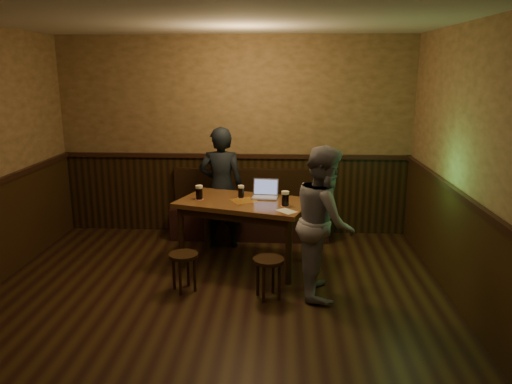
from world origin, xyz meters
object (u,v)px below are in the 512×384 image
at_px(stool_left, 184,261).
at_px(laptop, 265,193).
at_px(person_suit, 221,188).
at_px(person_grey, 324,221).
at_px(pint_right, 285,199).
at_px(bench, 250,215).
at_px(stool_right, 269,266).
at_px(pint_left, 199,192).
at_px(pint_mid, 241,192).
at_px(pub_table, 244,209).

height_order(stool_left, laptop, laptop).
relative_size(laptop, person_suit, 0.21).
relative_size(person_suit, person_grey, 1.02).
bearing_deg(pint_right, stool_left, -152.84).
xyz_separation_m(pint_right, person_grey, (0.41, -0.51, -0.10)).
xyz_separation_m(stool_left, person_suit, (0.24, 1.44, 0.47)).
relative_size(bench, stool_right, 5.03).
bearing_deg(stool_right, person_suit, 113.44).
bearing_deg(person_grey, pint_left, 61.24).
bearing_deg(pint_left, bench, 62.54).
height_order(pint_left, person_suit, person_suit).
bearing_deg(person_grey, pint_mid, 46.64).
height_order(pub_table, person_suit, person_suit).
relative_size(pint_left, person_suit, 0.11).
distance_m(bench, pub_table, 1.14).
xyz_separation_m(bench, pub_table, (0.00, -1.07, 0.39)).
distance_m(pub_table, person_grey, 1.16).
bearing_deg(pint_mid, laptop, 7.93).
bearing_deg(stool_left, pint_mid, 58.84).
distance_m(bench, stool_left, 1.93).
bearing_deg(laptop, pub_table, -138.57).
bearing_deg(bench, pint_mid, -92.84).
bearing_deg(person_grey, bench, 25.48).
relative_size(pint_right, laptop, 0.53).
height_order(laptop, person_suit, person_suit).
relative_size(pub_table, person_grey, 1.07).
height_order(bench, person_suit, person_suit).
distance_m(pub_table, pint_mid, 0.23).
height_order(pub_table, laptop, laptop).
height_order(pub_table, pint_mid, pint_mid).
relative_size(stool_right, person_suit, 0.27).
bearing_deg(pub_table, stool_left, -109.89).
xyz_separation_m(bench, pint_right, (0.49, -1.29, 0.59)).
xyz_separation_m(stool_right, person_suit, (-0.68, 1.56, 0.46)).
distance_m(pub_table, stool_left, 1.04).
height_order(pint_left, laptop, laptop).
bearing_deg(bench, stool_right, -80.65).
height_order(bench, pub_table, bench).
height_order(stool_right, person_suit, person_suit).
xyz_separation_m(pub_table, laptop, (0.25, 0.18, 0.16)).
bearing_deg(pint_left, pint_right, -13.23).
height_order(laptop, person_grey, person_grey).
bearing_deg(pint_mid, bench, 87.16).
distance_m(stool_left, person_suit, 1.53).
bearing_deg(pint_left, pub_table, -3.32).
relative_size(bench, pint_mid, 13.99).
xyz_separation_m(stool_right, laptop, (-0.08, 1.07, 0.52)).
bearing_deg(stool_right, pint_right, 76.27).
bearing_deg(pint_right, pub_table, 156.68).
relative_size(stool_right, pint_mid, 2.78).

